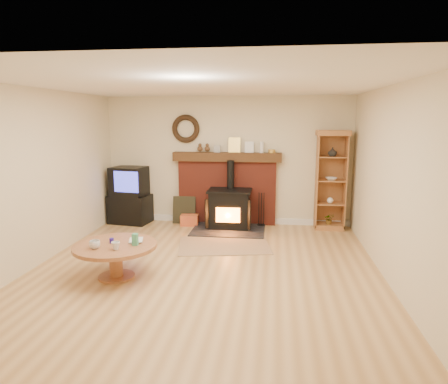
# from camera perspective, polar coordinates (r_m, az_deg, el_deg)

# --- Properties ---
(ground) EXTENTS (5.50, 5.50, 0.00)m
(ground) POSITION_cam_1_polar(r_m,az_deg,el_deg) (5.85, -2.81, -11.19)
(ground) COLOR #AF7F48
(ground) RESTS_ON ground
(room_shell) EXTENTS (5.02, 5.52, 2.61)m
(room_shell) POSITION_cam_1_polar(r_m,az_deg,el_deg) (5.55, -2.97, 5.89)
(room_shell) COLOR beige
(room_shell) RESTS_ON ground
(chimney_breast) EXTENTS (2.20, 0.22, 1.78)m
(chimney_breast) POSITION_cam_1_polar(r_m,az_deg,el_deg) (8.19, 0.43, 0.95)
(chimney_breast) COLOR maroon
(chimney_breast) RESTS_ON ground
(wood_stove) EXTENTS (1.40, 1.00, 1.34)m
(wood_stove) POSITION_cam_1_polar(r_m,az_deg,el_deg) (7.88, 0.79, -2.54)
(wood_stove) COLOR black
(wood_stove) RESTS_ON ground
(area_rug) EXTENTS (1.71, 1.32, 0.01)m
(area_rug) POSITION_cam_1_polar(r_m,az_deg,el_deg) (6.94, 0.02, -7.60)
(area_rug) COLOR brown
(area_rug) RESTS_ON ground
(tv_unit) EXTENTS (0.88, 0.67, 1.18)m
(tv_unit) POSITION_cam_1_polar(r_m,az_deg,el_deg) (8.52, -13.31, -0.60)
(tv_unit) COLOR black
(tv_unit) RESTS_ON ground
(curio_cabinet) EXTENTS (0.62, 0.45, 1.94)m
(curio_cabinet) POSITION_cam_1_polar(r_m,az_deg,el_deg) (8.07, 14.98, 1.65)
(curio_cabinet) COLOR #9C5F33
(curio_cabinet) RESTS_ON ground
(firelog_box) EXTENTS (0.37, 0.25, 0.22)m
(firelog_box) POSITION_cam_1_polar(r_m,az_deg,el_deg) (8.20, -4.95, -4.03)
(firelog_box) COLOR orange
(firelog_box) RESTS_ON ground
(leaning_painting) EXTENTS (0.47, 0.13, 0.56)m
(leaning_painting) POSITION_cam_1_polar(r_m,az_deg,el_deg) (8.33, -5.70, -2.57)
(leaning_painting) COLOR black
(leaning_painting) RESTS_ON ground
(fire_tools) EXTENTS (0.16, 0.16, 0.70)m
(fire_tools) POSITION_cam_1_polar(r_m,az_deg,el_deg) (8.11, 5.33, -4.02)
(fire_tools) COLOR black
(fire_tools) RESTS_ON ground
(coffee_table) EXTENTS (1.13, 1.13, 0.64)m
(coffee_table) POSITION_cam_1_polar(r_m,az_deg,el_deg) (5.68, -15.27, -8.10)
(coffee_table) COLOR brown
(coffee_table) RESTS_ON ground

